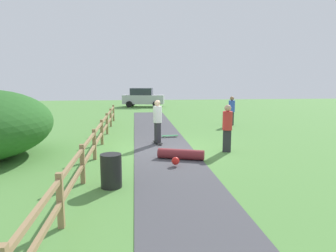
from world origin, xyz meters
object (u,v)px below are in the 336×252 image
(skater_fallen, at_px, (180,155))
(skater_riding, at_px, (157,119))
(skateboard_loose, at_px, (170,136))
(parked_car_silver, at_px, (143,97))
(bystander_red, at_px, (227,126))
(trash_bin, at_px, (111,171))
(bystander_blue, at_px, (232,109))

(skater_fallen, bearing_deg, skater_riding, 102.44)
(skater_fallen, height_order, skateboard_loose, skater_fallen)
(skater_fallen, xyz_separation_m, skateboard_loose, (0.11, 4.27, -0.11))
(skateboard_loose, bearing_deg, parked_car_silver, 92.72)
(bystander_red, bearing_deg, parked_car_silver, 97.58)
(trash_bin, xyz_separation_m, bystander_red, (4.24, 3.60, 0.59))
(bystander_blue, height_order, parked_car_silver, parked_car_silver)
(trash_bin, relative_size, bystander_blue, 0.50)
(trash_bin, distance_m, skater_fallen, 3.39)
(skater_riding, xyz_separation_m, skateboard_loose, (0.72, 1.52, -1.02))
(bystander_red, bearing_deg, skater_riding, 147.22)
(trash_bin, distance_m, bystander_blue, 12.26)
(skateboard_loose, relative_size, parked_car_silver, 0.19)
(skater_fallen, height_order, parked_car_silver, parked_car_silver)
(skater_riding, height_order, parked_car_silver, skater_riding)
(skater_fallen, bearing_deg, trash_bin, -131.45)
(trash_bin, bearing_deg, skateboard_loose, 70.96)
(skater_riding, xyz_separation_m, parked_car_silver, (-0.09, 18.65, -0.15))
(skateboard_loose, relative_size, bystander_blue, 0.46)
(skateboard_loose, relative_size, bystander_red, 0.44)
(skater_fallen, relative_size, bystander_red, 0.90)
(parked_car_silver, bearing_deg, bystander_blue, -69.67)
(bystander_blue, height_order, bystander_red, bystander_red)
(trash_bin, bearing_deg, parked_car_silver, 86.33)
(skater_riding, height_order, skateboard_loose, skater_riding)
(skater_fallen, relative_size, parked_car_silver, 0.38)
(trash_bin, height_order, skater_riding, skater_riding)
(skateboard_loose, bearing_deg, bystander_red, -59.41)
(skateboard_loose, bearing_deg, skater_riding, -115.29)
(bystander_red, distance_m, parked_car_silver, 20.51)
(bystander_red, bearing_deg, skateboard_loose, 120.59)
(skater_fallen, height_order, bystander_red, bystander_red)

